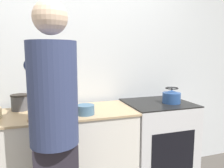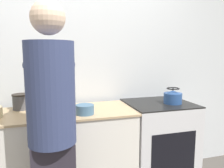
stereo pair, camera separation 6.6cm
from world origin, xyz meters
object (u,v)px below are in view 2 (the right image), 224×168
Objects in this scene: kettle at (173,97)px; oven at (158,144)px; person at (52,121)px; canister_jar at (21,102)px; cutting_board at (47,115)px; knife at (51,113)px.

oven is at bearing 149.83° from kettle.
person is 0.74m from canister_jar.
cutting_board reaches higher than oven.
knife is (0.04, 0.00, 0.01)m from cutting_board.
cutting_board is 0.39m from canister_jar.
kettle reaches higher than knife.
person is 8.59× the size of knife.
kettle is (0.12, -0.07, 0.54)m from oven.
kettle is at bearing -9.09° from canister_jar.
oven is 1.49m from canister_jar.
kettle is (1.23, 0.45, 0.02)m from person.
knife is 0.41m from canister_jar.
knife is 1.24m from kettle.
cutting_board is 1.56× the size of kettle.
cutting_board is (-0.04, 0.39, -0.06)m from person.
person is (-1.11, -0.52, 0.52)m from oven.
cutting_board is 0.04m from knife.
canister_jar is at bearing 127.58° from cutting_board.
kettle is 1.52m from canister_jar.
cutting_board is at bearing 95.91° from person.
oven is 4.46× the size of knife.
person is 0.39m from cutting_board.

